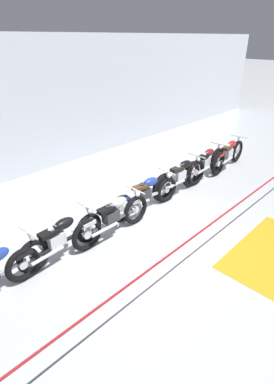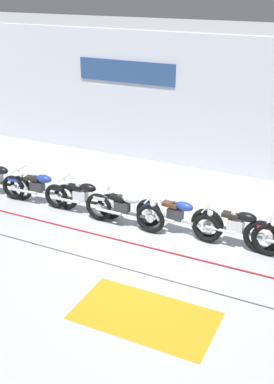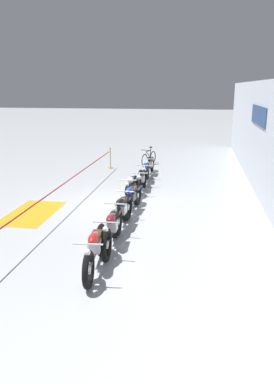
% 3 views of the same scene
% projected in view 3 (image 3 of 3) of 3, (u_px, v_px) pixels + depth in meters
% --- Properties ---
extents(ground_plane, '(120.00, 120.00, 0.00)m').
position_uv_depth(ground_plane, '(115.00, 205.00, 12.95)').
color(ground_plane, '#B2B7BC').
extents(motorcycle_black_0, '(2.35, 0.62, 0.94)m').
position_uv_depth(motorcycle_black_0, '(150.00, 165.00, 17.29)').
color(motorcycle_black_0, black).
rests_on(motorcycle_black_0, ground).
extents(motorcycle_blue_1, '(2.38, 0.62, 0.93)m').
position_uv_depth(motorcycle_blue_1, '(146.00, 172.00, 15.93)').
color(motorcycle_blue_1, black).
rests_on(motorcycle_blue_1, ground).
extents(motorcycle_black_2, '(2.28, 0.62, 0.92)m').
position_uv_depth(motorcycle_black_2, '(141.00, 180.00, 14.64)').
color(motorcycle_black_2, black).
rests_on(motorcycle_black_2, ground).
extents(motorcycle_silver_3, '(2.19, 0.62, 0.95)m').
position_uv_depth(motorcycle_silver_3, '(131.00, 188.00, 13.42)').
color(motorcycle_silver_3, black).
rests_on(motorcycle_silver_3, ground).
extents(motorcycle_blue_4, '(2.28, 0.62, 0.93)m').
position_uv_depth(motorcycle_blue_4, '(131.00, 199.00, 12.13)').
color(motorcycle_blue_4, black).
rests_on(motorcycle_blue_4, ground).
extents(motorcycle_black_5, '(2.27, 0.62, 0.98)m').
position_uv_depth(motorcycle_black_5, '(122.00, 212.00, 10.72)').
color(motorcycle_black_5, black).
rests_on(motorcycle_black_5, ground).
extents(motorcycle_maroon_6, '(2.42, 0.62, 0.98)m').
position_uv_depth(motorcycle_maroon_6, '(112.00, 229.00, 9.44)').
color(motorcycle_maroon_6, black).
rests_on(motorcycle_maroon_6, ground).
extents(motorcycle_red_7, '(2.33, 0.62, 0.98)m').
position_uv_depth(motorcycle_red_7, '(95.00, 250.00, 8.23)').
color(motorcycle_red_7, black).
rests_on(motorcycle_red_7, ground).
extents(bicycle, '(1.62, 0.65, 0.94)m').
position_uv_depth(bicycle, '(149.00, 158.00, 19.58)').
color(bicycle, black).
rests_on(bicycle, ground).
extents(stanchion_far_left, '(12.19, 0.28, 1.05)m').
position_uv_depth(stanchion_far_left, '(83.00, 174.00, 14.30)').
color(stanchion_far_left, gold).
rests_on(stanchion_far_left, ground).
extents(floor_banner, '(2.63, 1.44, 0.01)m').
position_uv_depth(floor_banner, '(32.00, 213.00, 12.15)').
color(floor_banner, '#B78E19').
rests_on(floor_banner, ground).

